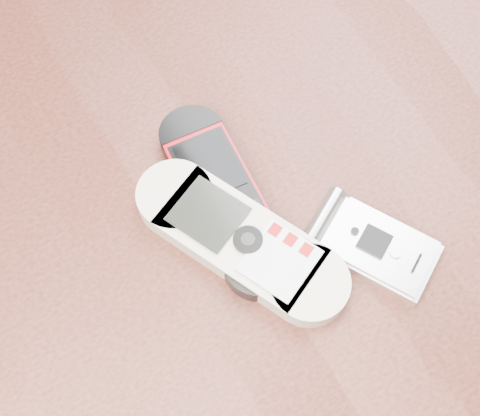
# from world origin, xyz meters

# --- Properties ---
(ground) EXTENTS (4.00, 4.00, 0.00)m
(ground) POSITION_xyz_m (0.00, 0.00, 0.00)
(ground) COLOR #472B19
(ground) RESTS_ON ground
(table) EXTENTS (1.20, 0.80, 0.75)m
(table) POSITION_xyz_m (0.00, 0.00, 0.64)
(table) COLOR black
(table) RESTS_ON ground
(nokia_white) EXTENTS (0.12, 0.17, 0.02)m
(nokia_white) POSITION_xyz_m (-0.01, -0.02, 0.76)
(nokia_white) COLOR beige
(nokia_white) RESTS_ON table
(nokia_black_red) EXTENTS (0.06, 0.16, 0.02)m
(nokia_black_red) POSITION_xyz_m (-0.00, 0.01, 0.76)
(nokia_black_red) COLOR black
(nokia_black_red) RESTS_ON table
(motorola_razr) EXTENTS (0.08, 0.10, 0.01)m
(motorola_razr) POSITION_xyz_m (0.07, -0.07, 0.76)
(motorola_razr) COLOR silver
(motorola_razr) RESTS_ON table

